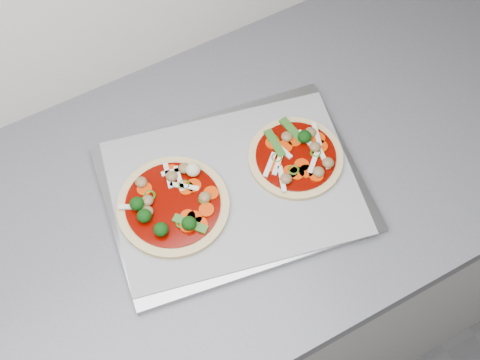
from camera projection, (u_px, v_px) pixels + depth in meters
base_cabinet at (345, 227)px, 1.61m from camera, size 3.60×0.60×0.86m
countertop at (379, 120)px, 1.21m from camera, size 3.60×0.60×0.04m
baking_tray at (234, 189)px, 1.11m from camera, size 0.46×0.37×0.01m
parchment at (234, 187)px, 1.11m from camera, size 0.45×0.37×0.00m
pizza_left at (173, 205)px, 1.08m from camera, size 0.24×0.24×0.03m
pizza_right at (297, 156)px, 1.12m from camera, size 0.16×0.16×0.03m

